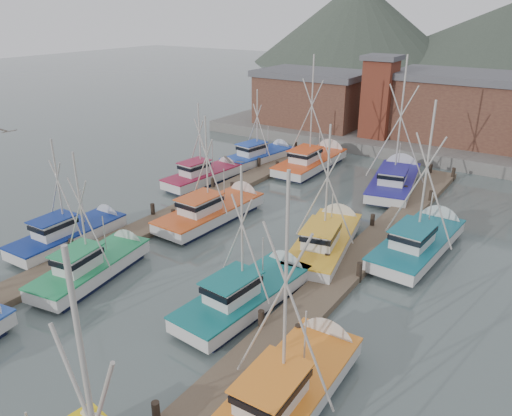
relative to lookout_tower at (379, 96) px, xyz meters
The scene contains 21 objects.
ground 33.52m from the lookout_tower, 86.53° to the right, with size 260.00×260.00×0.00m, color #465453.
dock_left 29.87m from the lookout_tower, 99.80° to the right, with size 2.30×46.00×1.50m.
dock_right 30.79m from the lookout_tower, 72.73° to the right, with size 2.30×46.00×1.50m.
quay 6.67m from the lookout_tower, 63.43° to the left, with size 44.00×16.00×1.20m, color slate.
shed_left 9.30m from the lookout_tower, 167.47° to the left, with size 12.72×8.48×6.20m.
shed_center 8.99m from the lookout_tower, 26.57° to the left, with size 14.84×9.54×6.90m.
lookout_tower is the anchor object (origin of this frame).
distant_hills 90.40m from the lookout_tower, 96.85° to the left, with size 175.00×140.00×42.00m.
boat_4 36.12m from the lookout_tower, 94.53° to the right, with size 3.71×8.46×8.16m.
boat_5 34.16m from the lookout_tower, 79.38° to the right, with size 3.45×9.09×8.47m.
boat_6 34.83m from the lookout_tower, 102.52° to the right, with size 3.22×8.33×7.76m.
boat_7 39.95m from the lookout_tower, 73.30° to the right, with size 4.22×9.22×10.54m.
boat_8 25.97m from the lookout_tower, 95.07° to the right, with size 3.51×9.68×8.54m.
boat_9 26.63m from the lookout_tower, 75.28° to the right, with size 4.72×9.75×9.07m.
boat_10 21.62m from the lookout_tower, 112.05° to the right, with size 3.19×8.29×7.69m.
boat_11 25.60m from the lookout_tower, 62.21° to the right, with size 4.27×9.90×10.54m.
boat_12 11.67m from the lookout_tower, 101.60° to the right, with size 4.58×10.18×11.49m.
boat_13 14.08m from the lookout_tower, 61.45° to the right, with size 5.08×10.76×12.01m.
boat_14 14.59m from the lookout_tower, 121.44° to the right, with size 3.86×8.92×7.93m.
gull_near 40.08m from the lookout_tower, 93.51° to the right, with size 1.54×0.66×0.24m.
gull_far 32.22m from the lookout_tower, 82.36° to the right, with size 1.52×0.66×0.24m.
Camera 1 is at (16.82, -18.62, 14.50)m, focal length 35.00 mm.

